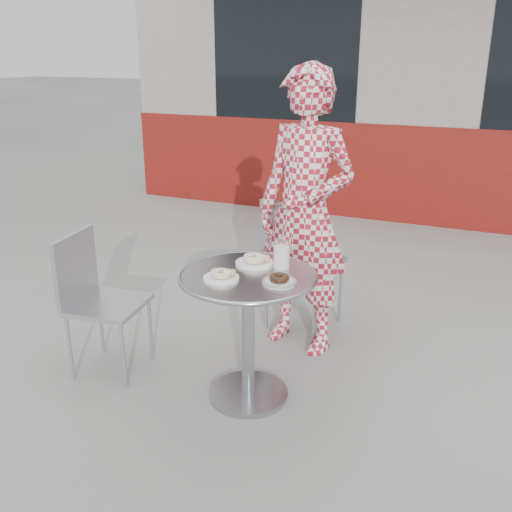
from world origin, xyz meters
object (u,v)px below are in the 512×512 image
at_px(chair_far, 303,288).
at_px(seated_person, 305,213).
at_px(plate_checker, 279,281).
at_px(chair_left, 109,330).
at_px(plate_near, 222,275).
at_px(milk_cup, 281,256).
at_px(plate_far, 255,260).
at_px(bistro_table, 248,306).

relative_size(chair_far, seated_person, 0.52).
relative_size(chair_far, plate_checker, 5.33).
xyz_separation_m(chair_left, plate_near, (0.73, -0.04, 0.46)).
height_order(plate_checker, milk_cup, milk_cup).
relative_size(chair_left, milk_cup, 5.89).
relative_size(plate_far, plate_near, 1.12).
height_order(chair_left, seated_person, seated_person).
height_order(chair_left, milk_cup, milk_cup).
distance_m(plate_far, plate_near, 0.25).
xyz_separation_m(bistro_table, chair_left, (-0.82, -0.06, -0.28)).
xyz_separation_m(bistro_table, chair_far, (-0.01, 0.88, -0.25)).
bearing_deg(chair_left, milk_cup, -84.81).
xyz_separation_m(chair_far, plate_near, (-0.08, -0.98, 0.44)).
height_order(seated_person, plate_far, seated_person).
height_order(plate_far, plate_checker, plate_far).
height_order(chair_far, plate_near, chair_far).
height_order(plate_near, plate_checker, plate_near).
distance_m(chair_far, plate_checker, 1.04).
distance_m(bistro_table, chair_far, 0.91).
bearing_deg(plate_far, chair_far, 89.06).
bearing_deg(seated_person, bistro_table, -81.49).
xyz_separation_m(bistro_table, seated_person, (0.06, 0.66, 0.31)).
bearing_deg(seated_person, plate_checker, -66.72).
relative_size(seated_person, plate_near, 9.69).
xyz_separation_m(chair_far, seated_person, (0.07, -0.22, 0.56)).
bearing_deg(bistro_table, seated_person, 84.97).
height_order(chair_far, plate_far, chair_far).
bearing_deg(milk_cup, chair_far, 99.82).
bearing_deg(chair_left, bistro_table, -93.15).
xyz_separation_m(chair_left, milk_cup, (0.93, 0.21, 0.50)).
height_order(plate_far, milk_cup, milk_cup).
height_order(seated_person, plate_near, seated_person).
relative_size(chair_far, chair_left, 1.10).
bearing_deg(chair_left, chair_far, -48.14).
xyz_separation_m(chair_left, plate_far, (0.80, 0.20, 0.46)).
bearing_deg(milk_cup, plate_far, -176.59).
distance_m(seated_person, plate_far, 0.54).
bearing_deg(milk_cup, plate_checker, -71.43).
xyz_separation_m(bistro_table, plate_checker, (0.18, -0.04, 0.18)).
bearing_deg(plate_far, seated_person, 81.07).
distance_m(plate_checker, milk_cup, 0.21).
relative_size(bistro_table, milk_cup, 5.14).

